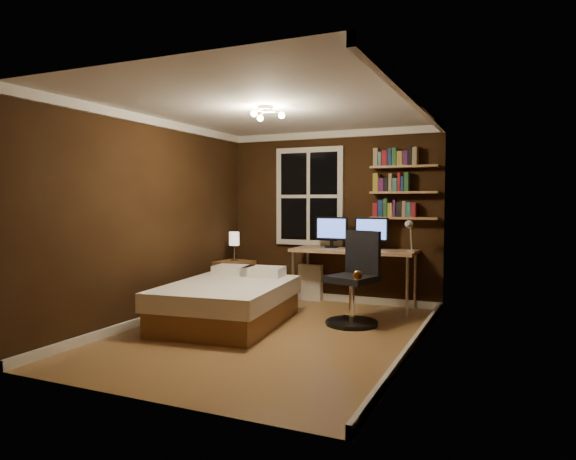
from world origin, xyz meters
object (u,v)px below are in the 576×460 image
at_px(desk, 354,253).
at_px(monitor_left, 332,232).
at_px(radiator, 311,282).
at_px(bedside_lamp, 234,246).
at_px(desk_lamp, 410,235).
at_px(office_chair, 355,288).
at_px(bed, 228,302).
at_px(nightstand, 234,281).
at_px(monitor_right, 371,233).

distance_m(desk, monitor_left, 0.46).
xyz_separation_m(radiator, monitor_left, (0.38, -0.15, 0.77)).
bearing_deg(monitor_left, bedside_lamp, -166.95).
height_order(desk_lamp, office_chair, desk_lamp).
bearing_deg(bed, desk_lamp, 30.85).
relative_size(nightstand, radiator, 1.11).
bearing_deg(nightstand, monitor_right, 17.32).
relative_size(monitor_left, office_chair, 0.42).
distance_m(desk, desk_lamp, 0.85).
xyz_separation_m(bed, desk_lamp, (1.89, 1.44, 0.77)).
relative_size(bed, monitor_right, 4.18).
distance_m(desk_lamp, office_chair, 1.13).
height_order(monitor_right, desk_lamp, monitor_right).
height_order(bedside_lamp, monitor_left, monitor_left).
bearing_deg(bed, desk, 48.13).
relative_size(monitor_right, desk_lamp, 1.07).
bearing_deg(office_chair, bedside_lamp, 179.34).
xyz_separation_m(bedside_lamp, desk_lamp, (2.56, 0.14, 0.23)).
height_order(bedside_lamp, desk_lamp, desk_lamp).
bearing_deg(bed, nightstand, 110.66).
height_order(desk, desk_lamp, desk_lamp).
bearing_deg(desk, bed, -125.46).
height_order(nightstand, monitor_right, monitor_right).
distance_m(bedside_lamp, office_chair, 2.21).
distance_m(nightstand, desk_lamp, 2.67).
relative_size(monitor_left, desk_lamp, 1.07).
distance_m(bed, monitor_right, 2.24).
relative_size(bedside_lamp, office_chair, 0.39).
bearing_deg(bedside_lamp, bed, -62.93).
bearing_deg(desk, monitor_left, 166.37).
bearing_deg(nightstand, bedside_lamp, 0.00).
height_order(monitor_right, office_chair, monitor_right).
bearing_deg(desk_lamp, office_chair, -120.82).
relative_size(radiator, monitor_right, 1.13).
distance_m(radiator, monitor_right, 1.24).
xyz_separation_m(desk, monitor_left, (-0.35, 0.09, 0.28)).
xyz_separation_m(desk, monitor_right, (0.23, 0.09, 0.28)).
bearing_deg(nightstand, office_chair, -10.54).
bearing_deg(radiator, bedside_lamp, -154.97).
bearing_deg(radiator, bed, -101.55).
distance_m(bed, monitor_left, 1.95).
relative_size(radiator, monitor_left, 1.13).
distance_m(bedside_lamp, desk, 1.78).
xyz_separation_m(radiator, office_chair, (1.03, -1.17, 0.18)).
bearing_deg(desk_lamp, nightstand, -176.96).
relative_size(desk, desk_lamp, 3.90).
bearing_deg(office_chair, monitor_right, 111.76).
distance_m(desk, office_chair, 1.03).
relative_size(nightstand, monitor_left, 1.26).
xyz_separation_m(bedside_lamp, radiator, (1.03, 0.48, -0.54)).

